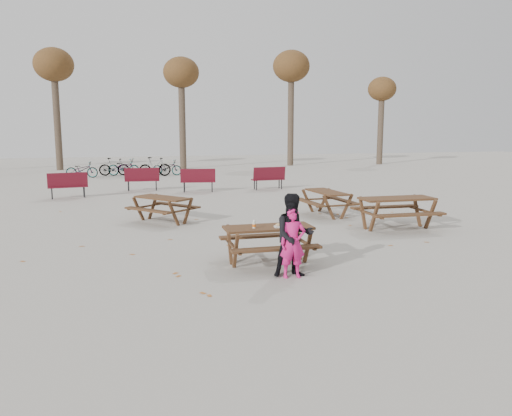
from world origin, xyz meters
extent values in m
plane|color=gray|center=(0.00, 0.00, 0.00)|extent=(80.00, 80.00, 0.00)
cube|color=#3C2316|center=(0.00, 0.00, 0.75)|extent=(1.80, 0.70, 0.05)
cube|color=#3C2316|center=(0.00, -0.60, 0.45)|extent=(1.80, 0.25, 0.05)
cube|color=#3C2316|center=(0.00, 0.60, 0.45)|extent=(1.80, 0.25, 0.05)
cylinder|color=#3C2316|center=(-0.75, -0.30, 0.36)|extent=(0.08, 0.08, 0.73)
cylinder|color=#3C2316|center=(-0.75, 0.30, 0.36)|extent=(0.08, 0.08, 0.73)
cylinder|color=#3C2316|center=(0.75, -0.30, 0.36)|extent=(0.08, 0.08, 0.73)
cylinder|color=#3C2316|center=(0.75, 0.30, 0.36)|extent=(0.08, 0.08, 0.73)
cube|color=white|center=(0.18, -0.15, 0.79)|extent=(0.18, 0.11, 0.03)
ellipsoid|color=tan|center=(0.18, -0.15, 0.83)|extent=(0.14, 0.06, 0.05)
cylinder|color=silver|center=(-0.33, -0.11, 0.85)|extent=(0.06, 0.06, 0.15)
cylinder|color=#FF660D|center=(-0.33, -0.11, 0.83)|extent=(0.07, 0.07, 0.05)
cylinder|color=white|center=(-0.33, -0.11, 0.94)|extent=(0.03, 0.03, 0.02)
imported|color=#D81B71|center=(0.17, -1.05, 0.66)|extent=(0.51, 0.36, 1.32)
imported|color=black|center=(0.20, -1.00, 0.79)|extent=(0.79, 0.63, 1.57)
imported|color=black|center=(-5.17, 19.67, 0.45)|extent=(1.79, 0.84, 0.90)
imported|color=black|center=(-3.45, 20.52, 0.52)|extent=(1.74, 0.57, 1.03)
imported|color=black|center=(-2.91, 20.27, 0.50)|extent=(2.01, 1.31, 1.00)
imported|color=black|center=(-1.18, 19.42, 0.55)|extent=(1.90, 0.83, 1.11)
imported|color=black|center=(-0.45, 20.00, 0.46)|extent=(1.83, 1.15, 0.91)
cylinder|color=#382B21|center=(-7.00, 25.50, 3.15)|extent=(0.44, 0.44, 6.30)
ellipsoid|color=brown|center=(-7.00, 25.50, 6.75)|extent=(2.52, 2.52, 2.14)
cylinder|color=#382B21|center=(1.00, 24.50, 2.97)|extent=(0.44, 0.44, 5.95)
ellipsoid|color=brown|center=(1.00, 24.50, 6.38)|extent=(2.38, 2.38, 2.02)
cylinder|color=#382B21|center=(9.00, 25.50, 3.32)|extent=(0.44, 0.44, 6.65)
ellipsoid|color=brown|center=(9.00, 25.50, 7.12)|extent=(2.66, 2.66, 2.26)
cylinder|color=#382B21|center=(16.00, 25.00, 2.62)|extent=(0.44, 0.44, 5.25)
ellipsoid|color=brown|center=(16.00, 25.00, 5.62)|extent=(2.10, 2.10, 1.79)
camera|label=1|loc=(-2.76, -9.60, 2.77)|focal=35.00mm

